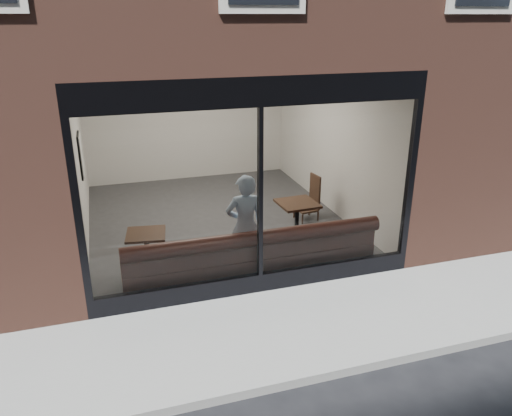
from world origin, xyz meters
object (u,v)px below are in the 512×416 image
object	(u,v)px
banquette	(252,266)
cafe_table_right	(297,204)
cafe_table_left	(146,234)
person	(245,226)
cafe_chair_right	(306,209)

from	to	relation	value
banquette	cafe_table_right	distance (m)	1.74
cafe_table_left	cafe_table_right	size ratio (longest dim) A/B	0.88
person	cafe_table_left	xyz separation A→B (m)	(-1.51, 0.37, -0.10)
person	cafe_chair_right	bearing A→B (deg)	-130.31
cafe_chair_right	person	bearing A→B (deg)	38.26
cafe_table_left	cafe_table_right	distance (m)	2.83
cafe_table_left	cafe_table_right	xyz separation A→B (m)	(2.77, 0.56, 0.00)
person	cafe_table_right	world-z (taller)	person
banquette	cafe_table_left	distance (m)	1.74
cafe_table_left	cafe_chair_right	distance (m)	3.66
banquette	cafe_table_right	bearing A→B (deg)	43.25
person	cafe_chair_right	distance (m)	2.63
banquette	cafe_chair_right	bearing A→B (deg)	48.66
person	cafe_chair_right	world-z (taller)	person
banquette	person	bearing A→B (deg)	103.72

